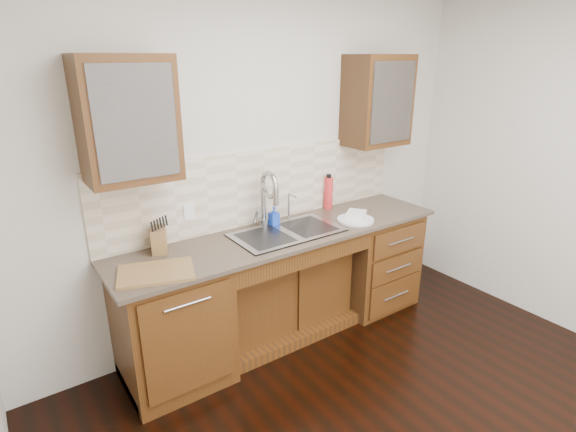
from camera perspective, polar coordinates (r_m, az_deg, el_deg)
wall_back at (r=3.61m, az=-3.65°, el=6.25°), size 4.00×0.10×2.70m
base_cabinet_left at (r=3.29m, az=-14.53°, el=-13.11°), size 0.70×0.62×0.88m
base_cabinet_center at (r=3.76m, az=-1.15°, el=-9.54°), size 1.20×0.44×0.70m
base_cabinet_right at (r=4.21m, az=10.41°, el=-5.20°), size 0.70×0.62×0.88m
countertop at (r=3.45m, az=-0.24°, el=-2.31°), size 2.70×0.65×0.03m
backsplash at (r=3.60m, az=-3.09°, el=3.82°), size 2.70×0.02×0.59m
sink at (r=3.46m, az=-0.09°, el=-3.46°), size 0.84×0.46×0.19m
faucet at (r=3.51m, az=-3.18°, el=1.79°), size 0.04×0.04×0.40m
filter_tap at (r=3.67m, az=0.08°, el=1.32°), size 0.02×0.02×0.24m
upper_cabinet_left at (r=2.91m, az=-19.75°, el=11.45°), size 0.55×0.34×0.75m
upper_cabinet_right at (r=4.01m, az=11.25°, el=14.15°), size 0.55×0.34×0.75m
outlet_left at (r=3.33m, az=-12.48°, el=0.54°), size 0.08×0.01×0.12m
outlet_right at (r=3.98m, az=5.03°, el=4.05°), size 0.08×0.01×0.12m
soap_bottle at (r=3.56m, az=-1.80°, el=-0.02°), size 0.07×0.07×0.15m
water_bottle at (r=3.96m, az=5.16°, el=2.92°), size 0.09×0.09×0.28m
plate at (r=3.72m, az=8.57°, el=-0.47°), size 0.36×0.36×0.02m
dish_towel at (r=3.78m, az=8.60°, el=0.22°), size 0.25×0.24×0.03m
knife_block at (r=3.20m, az=-16.06°, el=-2.93°), size 0.15×0.18×0.18m
cutting_board at (r=2.92m, az=-16.41°, el=-6.90°), size 0.53×0.44×0.02m
cup_left_a at (r=2.88m, az=-22.62°, el=9.93°), size 0.15×0.15×0.09m
cup_left_b at (r=2.94m, az=-18.28°, el=10.67°), size 0.12×0.12×0.10m
cup_right_a at (r=3.93m, az=9.87°, el=13.42°), size 0.17×0.17×0.10m
cup_right_b at (r=4.12m, az=12.65°, el=13.37°), size 0.09×0.09×0.08m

